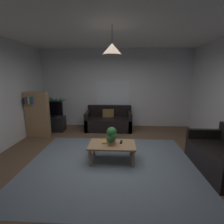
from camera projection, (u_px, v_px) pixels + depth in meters
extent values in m
cube|color=brown|center=(111.00, 160.00, 3.83)|extent=(5.49, 5.53, 0.02)
cube|color=slate|center=(111.00, 164.00, 3.63)|extent=(3.57, 3.04, 0.01)
cube|color=silver|center=(116.00, 89.00, 6.27)|extent=(5.61, 0.06, 2.82)
cube|color=white|center=(111.00, 24.00, 3.24)|extent=(5.49, 5.53, 0.02)
cube|color=white|center=(113.00, 96.00, 6.30)|extent=(1.20, 0.01, 1.15)
cube|color=black|center=(109.00, 124.00, 5.98)|extent=(1.59, 0.86, 0.42)
cube|color=black|center=(110.00, 110.00, 6.26)|extent=(1.59, 0.12, 0.40)
cube|color=black|center=(88.00, 121.00, 6.00)|extent=(0.12, 0.86, 0.64)
cube|color=black|center=(130.00, 121.00, 5.92)|extent=(0.12, 0.86, 0.64)
cube|color=brown|center=(108.00, 113.00, 6.10)|extent=(0.41, 0.17, 0.28)
cube|color=black|center=(221.00, 161.00, 3.36)|extent=(0.86, 1.53, 0.42)
cube|color=black|center=(205.00, 142.00, 4.03)|extent=(0.86, 0.12, 0.64)
cube|color=#A87F56|center=(112.00, 145.00, 3.73)|extent=(1.02, 0.62, 0.04)
cylinder|color=#A87F56|center=(90.00, 158.00, 3.55)|extent=(0.07, 0.07, 0.36)
cylinder|color=#A87F56|center=(133.00, 159.00, 3.50)|extent=(0.07, 0.07, 0.36)
cylinder|color=#A87F56|center=(94.00, 148.00, 4.04)|extent=(0.07, 0.07, 0.36)
cylinder|color=#A87F56|center=(132.00, 149.00, 3.99)|extent=(0.07, 0.07, 0.36)
cube|color=gold|center=(105.00, 142.00, 3.78)|extent=(0.16, 0.13, 0.02)
cube|color=black|center=(121.00, 142.00, 3.81)|extent=(0.06, 0.16, 0.02)
cylinder|color=#B77051|center=(112.00, 143.00, 3.67)|extent=(0.18, 0.18, 0.08)
sphere|color=#2D6B33|center=(111.00, 139.00, 3.63)|extent=(0.19, 0.19, 0.19)
sphere|color=#2D6B33|center=(113.00, 136.00, 3.62)|extent=(0.19, 0.19, 0.19)
sphere|color=#2D6B33|center=(112.00, 132.00, 3.63)|extent=(0.22, 0.22, 0.22)
cube|color=black|center=(52.00, 124.00, 5.86)|extent=(0.90, 0.44, 0.50)
cube|color=black|center=(50.00, 108.00, 5.73)|extent=(0.86, 0.05, 0.48)
cube|color=black|center=(50.00, 109.00, 5.70)|extent=(0.82, 0.00, 0.44)
cube|color=black|center=(51.00, 116.00, 5.79)|extent=(0.24, 0.16, 0.04)
cylinder|color=#4C4C51|center=(57.00, 123.00, 6.33)|extent=(0.32, 0.32, 0.30)
cylinder|color=brown|center=(56.00, 111.00, 6.24)|extent=(0.05, 0.05, 0.62)
cone|color=#235B2D|center=(61.00, 101.00, 6.11)|extent=(0.54, 0.20, 0.25)
cone|color=#235B2D|center=(60.00, 100.00, 6.33)|extent=(0.26, 0.45, 0.30)
cone|color=#235B2D|center=(56.00, 100.00, 6.35)|extent=(0.14, 0.41, 0.25)
cone|color=#235B2D|center=(51.00, 100.00, 6.30)|extent=(0.45, 0.40, 0.31)
cone|color=#235B2D|center=(48.00, 100.00, 6.05)|extent=(0.49, 0.36, 0.34)
cone|color=#235B2D|center=(53.00, 100.00, 6.00)|extent=(0.14, 0.37, 0.32)
cone|color=#235B2D|center=(56.00, 101.00, 5.97)|extent=(0.25, 0.45, 0.31)
cube|color=#A87F56|center=(37.00, 115.00, 5.23)|extent=(0.70, 0.22, 1.40)
cube|color=black|center=(25.00, 101.00, 5.04)|extent=(0.05, 0.16, 0.18)
cube|color=#387247|center=(26.00, 100.00, 5.03)|extent=(0.03, 0.16, 0.21)
cube|color=#72387F|center=(28.00, 101.00, 5.03)|extent=(0.03, 0.16, 0.17)
cube|color=#99663F|center=(29.00, 101.00, 5.03)|extent=(0.03, 0.16, 0.19)
cube|color=beige|center=(30.00, 100.00, 5.02)|extent=(0.03, 0.16, 0.23)
cube|color=#387247|center=(31.00, 100.00, 5.02)|extent=(0.04, 0.16, 0.23)
cube|color=#2D4C8C|center=(33.00, 101.00, 5.02)|extent=(0.04, 0.16, 0.21)
cylinder|color=black|center=(112.00, 34.00, 3.26)|extent=(0.01, 0.01, 0.33)
cone|color=tan|center=(112.00, 49.00, 3.31)|extent=(0.39, 0.39, 0.22)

